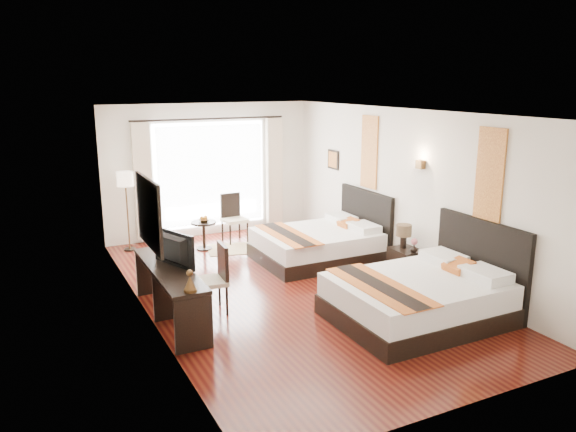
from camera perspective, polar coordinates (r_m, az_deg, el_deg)
name	(u,v)px	position (r m, az deg, el deg)	size (l,w,h in m)	color
floor	(289,290)	(9.05, 0.14, -7.49)	(4.50, 7.50, 0.01)	#3C0D0A
ceiling	(290,113)	(8.45, 0.16, 10.47)	(4.50, 7.50, 0.02)	white
wall_headboard	(406,191)	(9.84, 11.92, 2.47)	(0.01, 7.50, 2.80)	silver
wall_desk	(143,220)	(7.92, -14.52, -0.38)	(0.01, 7.50, 2.80)	silver
wall_window	(210,170)	(12.05, -7.92, 4.65)	(4.50, 0.01, 2.80)	silver
wall_entry	(465,279)	(5.68, 17.51, -6.13)	(4.50, 0.01, 2.80)	silver
window_glass	(210,175)	(12.05, -7.88, 4.17)	(2.40, 0.02, 2.20)	white
sheer_curtain	(211,175)	(11.99, -7.79, 4.13)	(2.30, 0.02, 2.10)	white
drape_left	(143,182)	(11.58, -14.53, 3.38)	(0.35, 0.14, 2.35)	beige
drape_right	(274,171)	(12.50, -1.41, 4.54)	(0.35, 0.14, 2.35)	beige
art_panel_near	(490,176)	(8.40, 19.80, 3.87)	(0.03, 0.50, 1.35)	maroon
art_panel_far	(369,152)	(10.62, 8.27, 6.44)	(0.03, 0.50, 1.35)	maroon
wall_sconce	(420,165)	(9.42, 13.31, 5.11)	(0.10, 0.14, 0.14)	#4A341A
mirror_frame	(149,213)	(7.63, -13.97, 0.29)	(0.04, 1.25, 0.95)	black
mirror_glass	(151,213)	(7.64, -13.79, 0.31)	(0.01, 1.12, 0.82)	white
bed_near	(422,296)	(8.09, 13.50, -7.91)	(2.32, 1.81, 1.31)	black
bed_far	(321,243)	(10.42, 3.37, -2.76)	(2.18, 1.70, 1.23)	black
nightstand	(406,264)	(9.67, 11.88, -4.75)	(0.43, 0.53, 0.51)	black
table_lamp	(404,232)	(9.59, 11.68, -1.62)	(0.26, 0.26, 0.41)	black
vase	(414,249)	(9.44, 12.67, -3.29)	(0.12, 0.12, 0.13)	black
console_desk	(170,293)	(8.03, -11.87, -7.70)	(0.50, 2.20, 0.76)	black
television	(169,250)	(7.86, -12.02, -3.35)	(0.86, 0.11, 0.49)	black
bronze_figurine	(190,282)	(6.95, -9.92, -6.63)	(0.16, 0.16, 0.24)	#4A341A
desk_chair	(211,292)	(8.18, -7.79, -7.65)	(0.50, 0.50, 1.00)	beige
floor_lamp	(126,184)	(11.20, -16.18, 3.10)	(0.31, 0.31, 1.56)	black
side_table	(204,236)	(11.16, -8.53, -1.98)	(0.49, 0.49, 0.56)	black
fruit_bowl	(204,221)	(11.07, -8.53, -0.47)	(0.21, 0.21, 0.05)	#472619
window_chair	(234,227)	(11.62, -5.47, -1.14)	(0.49, 0.49, 0.99)	beige
jute_rug	(238,248)	(11.19, -5.07, -3.30)	(1.19, 0.81, 0.01)	#9F8C5F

